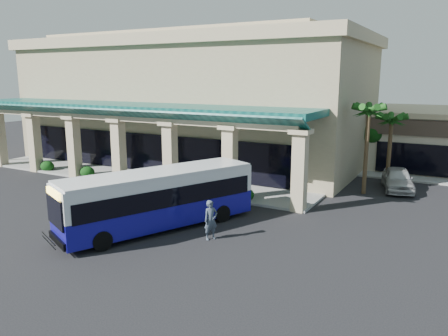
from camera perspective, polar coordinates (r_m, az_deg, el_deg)
The scene contains 10 objects.
ground at distance 24.05m, azimuth -8.36°, elevation -6.76°, with size 110.00×110.00×0.00m, color black.
main_building at distance 40.56m, azimuth -3.91°, elevation 9.06°, with size 30.80×14.80×11.35m, color tan, non-canonical shape.
arcade at distance 33.50m, azimuth -12.40°, elevation 3.38°, with size 30.00×6.20×5.70m, color #0B433F, non-canonical shape.
palm_0 at distance 29.87m, azimuth 18.14°, elevation 2.94°, with size 2.40×2.40×6.60m, color #123C10, non-canonical shape.
palm_1 at distance 32.70m, azimuth 20.83°, elevation 2.77°, with size 2.40×2.40×5.80m, color #123C10, non-canonical shape.
palm_2 at distance 44.18m, azimuth -27.04°, elevation 4.68°, with size 2.40×2.40×6.20m, color #123C10, non-canonical shape.
broadleaf_tree at distance 37.97m, azimuth 18.91°, elevation 3.31°, with size 2.60×2.60×4.81m, color black, non-canonical shape.
transit_bus at distance 22.41m, azimuth -8.46°, elevation -4.15°, with size 2.49×10.70×2.99m, color navy, non-canonical shape.
pedestrian at distance 20.84m, azimuth -1.74°, elevation -6.80°, with size 0.70×0.46×1.92m, color #3A4554.
car_silver at distance 32.04m, azimuth 21.75°, elevation -1.34°, with size 1.84×4.58×1.56m, color #BCBCBC.
Camera 1 is at (13.95, -18.05, 7.62)m, focal length 35.00 mm.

